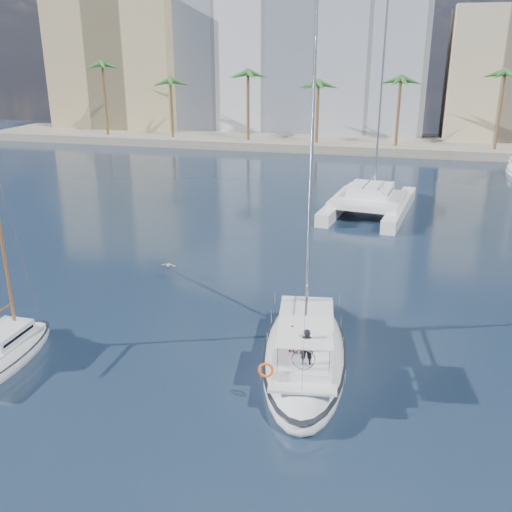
# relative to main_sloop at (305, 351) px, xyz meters

# --- Properties ---
(ground) EXTENTS (160.00, 160.00, 0.00)m
(ground) POSITION_rel_main_sloop_xyz_m (-2.77, 3.09, -0.54)
(ground) COLOR black
(ground) RESTS_ON ground
(quay) EXTENTS (120.00, 14.00, 1.20)m
(quay) POSITION_rel_main_sloop_xyz_m (-2.77, 64.09, 0.06)
(quay) COLOR gray
(quay) RESTS_ON ground
(building_modern) EXTENTS (42.00, 16.00, 28.00)m
(building_modern) POSITION_rel_main_sloop_xyz_m (-14.77, 76.09, 13.46)
(building_modern) COLOR silver
(building_modern) RESTS_ON ground
(building_tan_left) EXTENTS (22.00, 14.00, 22.00)m
(building_tan_left) POSITION_rel_main_sloop_xyz_m (-44.77, 72.09, 10.46)
(building_tan_left) COLOR tan
(building_tan_left) RESTS_ON ground
(palm_left) EXTENTS (3.60, 3.60, 12.30)m
(palm_left) POSITION_rel_main_sloop_xyz_m (-36.77, 60.09, 9.74)
(palm_left) COLOR brown
(palm_left) RESTS_ON ground
(palm_centre) EXTENTS (3.60, 3.60, 12.30)m
(palm_centre) POSITION_rel_main_sloop_xyz_m (-2.77, 60.09, 9.74)
(palm_centre) COLOR brown
(palm_centre) RESTS_ON ground
(main_sloop) EXTENTS (5.55, 12.50, 17.91)m
(main_sloop) POSITION_rel_main_sloop_xyz_m (0.00, 0.00, 0.00)
(main_sloop) COLOR silver
(main_sloop) RESTS_ON ground
(catamaran) EXTENTS (8.14, 13.91, 19.12)m
(catamaran) POSITION_rel_main_sloop_xyz_m (1.10, 27.64, 0.64)
(catamaran) COLOR silver
(catamaran) RESTS_ON ground
(seagull) EXTENTS (0.94, 0.40, 0.17)m
(seagull) POSITION_rel_main_sloop_xyz_m (-10.10, 7.81, 0.51)
(seagull) COLOR silver
(seagull) RESTS_ON ground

